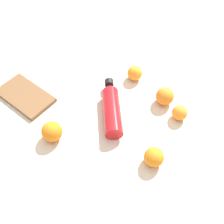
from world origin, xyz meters
TOP-DOWN VIEW (x-y plane):
  - ground_plane at (0.00, 0.00)m, footprint 2.40×2.40m
  - water_bottle at (-0.03, -0.03)m, footprint 0.19×0.28m
  - orange_0 at (0.12, 0.18)m, footprint 0.08×0.08m
  - orange_1 at (-0.30, -0.12)m, footprint 0.06×0.06m
  - orange_2 at (-0.27, 0.12)m, footprint 0.07×0.07m
  - orange_3 at (-0.22, -0.17)m, footprint 0.08×0.08m
  - orange_4 at (-0.05, -0.26)m, footprint 0.07×0.07m
  - cutting_board at (0.35, 0.05)m, footprint 0.28×0.20m

SIDE VIEW (x-z plane):
  - ground_plane at x=0.00m, z-range 0.00..0.00m
  - cutting_board at x=0.35m, z-range 0.00..0.02m
  - orange_1 at x=-0.30m, z-range 0.00..0.06m
  - orange_4 at x=-0.05m, z-range 0.00..0.07m
  - water_bottle at x=-0.03m, z-range 0.00..0.07m
  - orange_2 at x=-0.27m, z-range 0.00..0.07m
  - orange_3 at x=-0.22m, z-range 0.00..0.08m
  - orange_0 at x=0.12m, z-range 0.00..0.08m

